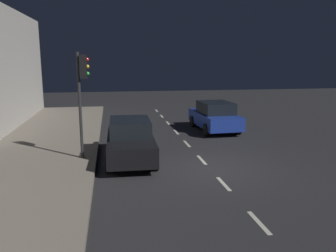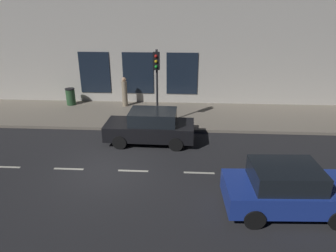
{
  "view_description": "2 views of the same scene",
  "coord_description": "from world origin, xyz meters",
  "px_view_note": "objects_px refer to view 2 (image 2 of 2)",
  "views": [
    {
      "loc": [
        3.39,
        11.24,
        3.83
      ],
      "look_at": [
        1.24,
        -1.46,
        1.29
      ],
      "focal_mm": 36.37,
      "sensor_mm": 36.0,
      "label": 1
    },
    {
      "loc": [
        -10.34,
        -2.98,
        6.17
      ],
      "look_at": [
        2.21,
        -2.25,
        1.05
      ],
      "focal_mm": 32.45,
      "sensor_mm": 36.0,
      "label": 2
    }
  ],
  "objects_px": {
    "trash_bin": "(71,97)",
    "pedestrian_0": "(125,92)",
    "traffic_light": "(157,72)",
    "parked_car_3": "(287,189)",
    "parked_car_1": "(151,127)"
  },
  "relations": [
    {
      "from": "parked_car_1",
      "to": "pedestrian_0",
      "type": "xyz_separation_m",
      "value": [
        4.93,
        2.17,
        0.23
      ]
    },
    {
      "from": "parked_car_1",
      "to": "trash_bin",
      "type": "height_order",
      "value": "parked_car_1"
    },
    {
      "from": "parked_car_1",
      "to": "traffic_light",
      "type": "bearing_deg",
      "value": -4.07
    },
    {
      "from": "traffic_light",
      "to": "pedestrian_0",
      "type": "distance_m",
      "value": 4.47
    },
    {
      "from": "parked_car_3",
      "to": "parked_car_1",
      "type": "bearing_deg",
      "value": -137.7
    },
    {
      "from": "trash_bin",
      "to": "pedestrian_0",
      "type": "bearing_deg",
      "value": -90.87
    },
    {
      "from": "pedestrian_0",
      "to": "trash_bin",
      "type": "bearing_deg",
      "value": -79.12
    },
    {
      "from": "parked_car_3",
      "to": "trash_bin",
      "type": "distance_m",
      "value": 14.33
    },
    {
      "from": "parked_car_1",
      "to": "parked_car_3",
      "type": "xyz_separation_m",
      "value": [
        -4.83,
        -4.81,
        0.0
      ]
    },
    {
      "from": "parked_car_1",
      "to": "pedestrian_0",
      "type": "height_order",
      "value": "pedestrian_0"
    },
    {
      "from": "traffic_light",
      "to": "parked_car_3",
      "type": "xyz_separation_m",
      "value": [
        -6.52,
        -4.66,
        -2.24
      ]
    },
    {
      "from": "parked_car_1",
      "to": "parked_car_3",
      "type": "height_order",
      "value": "same"
    },
    {
      "from": "traffic_light",
      "to": "parked_car_1",
      "type": "relative_size",
      "value": 0.95
    },
    {
      "from": "traffic_light",
      "to": "pedestrian_0",
      "type": "xyz_separation_m",
      "value": [
        3.24,
        2.32,
        -2.01
      ]
    },
    {
      "from": "parked_car_3",
      "to": "trash_bin",
      "type": "xyz_separation_m",
      "value": [
        9.81,
        10.45,
        -0.11
      ]
    }
  ]
}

